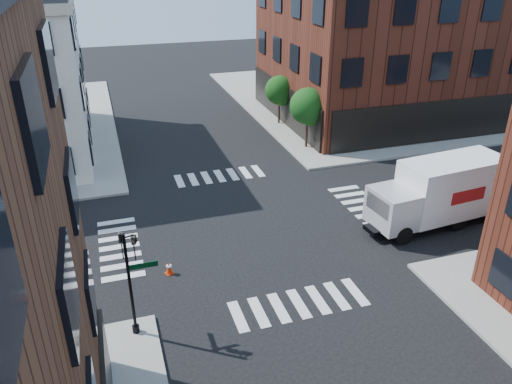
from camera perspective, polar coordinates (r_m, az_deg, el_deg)
The scene contains 8 objects.
ground at distance 27.38m, azimuth -0.63°, elevation -3.90°, with size 120.00×120.00×0.00m, color black.
sidewalk_ne at distance 53.61m, azimuth 14.62°, elevation 10.55°, with size 30.00×30.00×0.15m, color gray.
building_ne at distance 48.04m, azimuth 18.07°, elevation 15.67°, with size 25.00×16.00×12.00m, color #401A10.
tree_near at distance 37.25m, azimuth 6.03°, elevation 9.53°, with size 2.69×2.69×4.49m.
tree_far at distance 42.68m, azimuth 2.79°, elevation 11.39°, with size 2.43×2.43×4.07m.
signal_pole at distance 19.33m, azimuth -14.15°, elevation -8.92°, with size 1.29×1.24×4.60m.
box_truck at distance 28.63m, azimuth 20.35°, elevation 0.01°, with size 8.18×3.14×3.63m.
traffic_cone at distance 23.81m, azimuth -9.91°, elevation -8.55°, with size 0.45×0.45×0.64m.
Camera 1 is at (-6.94, -22.68, 13.69)m, focal length 35.00 mm.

